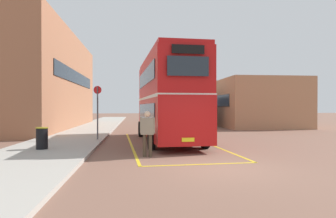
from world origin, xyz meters
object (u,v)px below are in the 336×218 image
at_px(pedestrian_boarding, 147,130).
at_px(litter_bin, 42,138).
at_px(single_deck_bus, 188,110).
at_px(bus_stop_sign, 98,108).
at_px(double_decker_bus, 168,97).

bearing_deg(pedestrian_boarding, litter_bin, 159.68).
bearing_deg(single_deck_bus, pedestrian_boarding, -104.46).
relative_size(single_deck_bus, litter_bin, 8.92).
height_order(single_deck_bus, litter_bin, single_deck_bus).
bearing_deg(bus_stop_sign, double_decker_bus, -3.90).
relative_size(single_deck_bus, bus_stop_sign, 2.80).
xyz_separation_m(single_deck_bus, pedestrian_boarding, (-4.96, -19.25, -0.59)).
height_order(single_deck_bus, bus_stop_sign, bus_stop_sign).
relative_size(pedestrian_boarding, litter_bin, 1.92).
height_order(double_decker_bus, pedestrian_boarding, double_decker_bus).
relative_size(pedestrian_boarding, bus_stop_sign, 0.60).
height_order(double_decker_bus, bus_stop_sign, double_decker_bus).
xyz_separation_m(double_decker_bus, pedestrian_boarding, (-1.33, -5.06, -1.46)).
xyz_separation_m(single_deck_bus, litter_bin, (-9.43, -17.59, -1.03)).
distance_m(single_deck_bus, litter_bin, 19.99).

